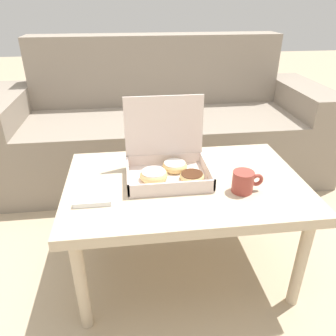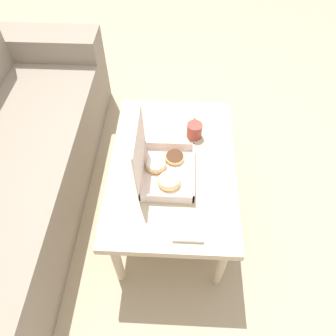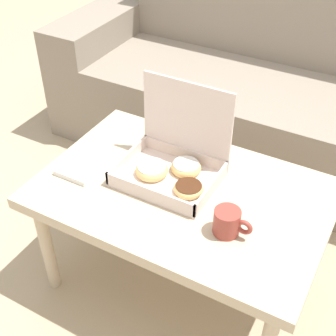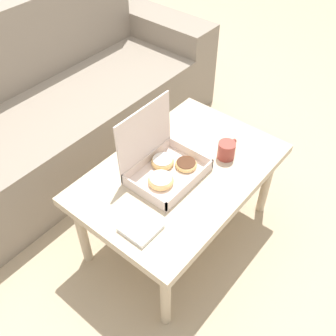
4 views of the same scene
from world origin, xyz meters
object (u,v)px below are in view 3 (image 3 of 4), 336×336
Objects in this scene: pastry_box at (174,162)px; coffee_mug at (228,222)px; coffee_table at (182,201)px; couch at (274,99)px.

coffee_mug is (0.26, -0.15, -0.01)m from pastry_box.
coffee_mug is at bearing -30.91° from pastry_box.
coffee_table is 7.96× the size of coffee_mug.
pastry_box is 0.30m from coffee_mug.
coffee_table is at bearing 152.35° from coffee_mug.
pastry_box is at bearing -93.81° from couch.
coffee_table is at bearing -90.00° from couch.
pastry_box is at bearing 139.76° from coffee_table.
couch is 6.69× the size of pastry_box.
coffee_mug is (0.20, -0.10, 0.09)m from coffee_table.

